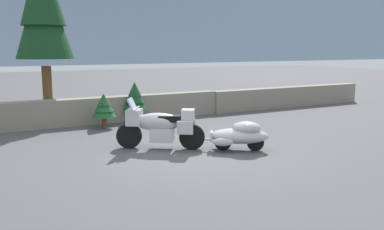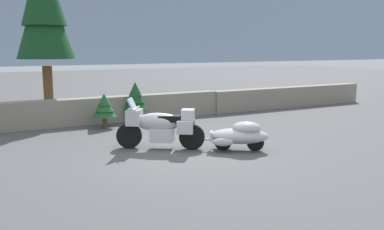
% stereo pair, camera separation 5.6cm
% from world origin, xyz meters
% --- Properties ---
extents(ground_plane, '(80.00, 80.00, 0.00)m').
position_xyz_m(ground_plane, '(0.00, 0.00, 0.00)').
color(ground_plane, '#4C4C4F').
extents(stone_guard_wall, '(24.00, 0.63, 0.90)m').
position_xyz_m(stone_guard_wall, '(0.54, 5.04, 0.43)').
color(stone_guard_wall, gray).
rests_on(stone_guard_wall, ground).
extents(touring_motorcycle, '(2.00, 1.50, 1.33)m').
position_xyz_m(touring_motorcycle, '(-0.31, 0.63, 0.62)').
color(touring_motorcycle, black).
rests_on(touring_motorcycle, ground).
extents(car_shaped_trailer, '(2.04, 1.52, 0.76)m').
position_xyz_m(car_shaped_trailer, '(1.40, -0.50, 0.41)').
color(car_shaped_trailer, black).
rests_on(car_shaped_trailer, ground).
extents(pine_sapling_near, '(0.79, 0.79, 1.14)m').
position_xyz_m(pine_sapling_near, '(-0.74, 4.11, 0.71)').
color(pine_sapling_near, brown).
rests_on(pine_sapling_near, ground).
extents(pine_sapling_farther, '(0.85, 0.85, 1.43)m').
position_xyz_m(pine_sapling_farther, '(0.53, 4.61, 0.89)').
color(pine_sapling_farther, brown).
rests_on(pine_sapling_farther, ground).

